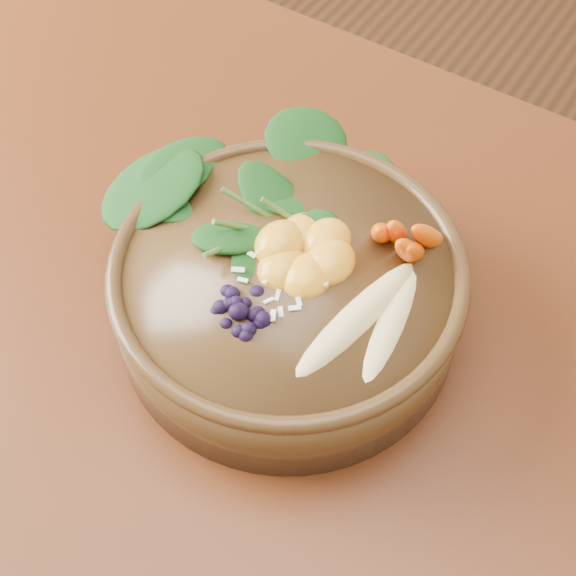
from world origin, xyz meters
name	(u,v)px	position (x,y,z in m)	size (l,w,h in m)	color
ground	(213,557)	(0.00, 0.00, 0.00)	(4.00, 4.00, 0.00)	#381E0F
dining_table	(164,355)	(0.00, 0.00, 0.66)	(1.60, 0.90, 0.75)	#331C0C
stoneware_bowl	(288,295)	(0.12, 0.05, 0.79)	(0.30, 0.30, 0.08)	#4B331A
kale_heap	(295,179)	(0.08, 0.12, 0.85)	(0.20, 0.18, 0.05)	#164416
carrot_cluster	(405,210)	(0.18, 0.13, 0.87)	(0.06, 0.06, 0.08)	#FE5903
banana_halves	(375,310)	(0.20, 0.04, 0.85)	(0.08, 0.17, 0.03)	#E0CC84
mandarin_cluster	(305,242)	(0.12, 0.07, 0.85)	(0.09, 0.10, 0.03)	orange
blueberry_pile	(238,300)	(0.11, -0.01, 0.85)	(0.14, 0.10, 0.04)	black
coconut_flakes	(273,280)	(0.12, 0.03, 0.84)	(0.10, 0.07, 0.01)	white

